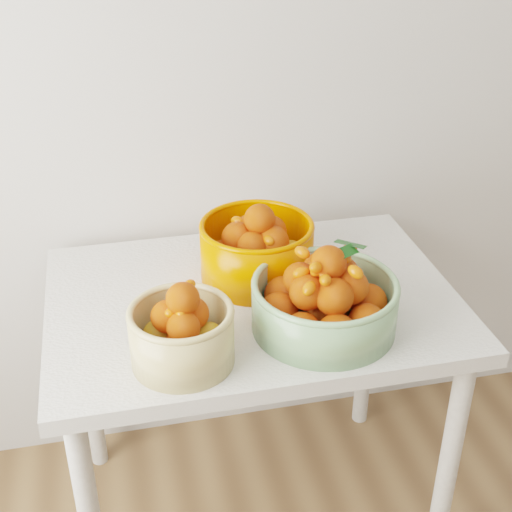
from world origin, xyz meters
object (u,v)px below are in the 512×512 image
at_px(bowl_orange, 257,249).
at_px(bowl_green, 324,300).
at_px(table, 252,327).
at_px(bowl_cream, 182,333).

bearing_deg(bowl_orange, bowl_green, -68.02).
height_order(table, bowl_green, bowl_green).
distance_m(table, bowl_cream, 0.34).
relative_size(table, bowl_green, 2.59).
height_order(table, bowl_cream, bowl_cream).
bearing_deg(table, bowl_cream, -132.45).
xyz_separation_m(bowl_cream, bowl_green, (0.33, 0.05, 0.00)).
height_order(bowl_cream, bowl_orange, bowl_orange).
height_order(bowl_cream, bowl_green, bowl_green).
distance_m(table, bowl_green, 0.27).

